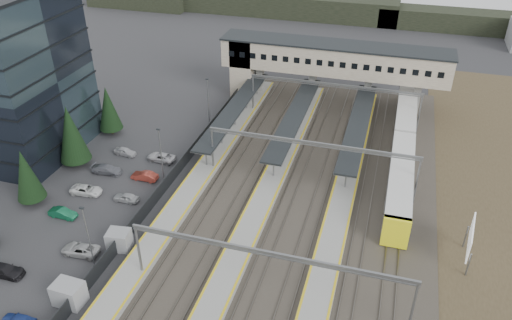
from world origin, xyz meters
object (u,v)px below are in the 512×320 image
(relay_cabin_near, at_px, (69,293))
(footbridge, at_px, (318,60))
(train, at_px, (403,144))
(billboard, at_px, (470,238))
(relay_cabin_far, at_px, (119,240))

(relay_cabin_near, xyz_separation_m, footbridge, (15.04, 55.49, 6.67))
(footbridge, distance_m, train, 23.76)
(footbridge, relative_size, billboard, 7.00)
(train, bearing_deg, relay_cabin_far, -135.40)
(relay_cabin_near, xyz_separation_m, relay_cabin_far, (0.66, 8.92, -0.09))
(relay_cabin_far, bearing_deg, billboard, 13.18)
(relay_cabin_near, bearing_deg, billboard, 24.59)
(relay_cabin_far, xyz_separation_m, billboard, (38.57, 9.04, 2.11))
(relay_cabin_far, distance_m, billboard, 39.67)
(footbridge, xyz_separation_m, billboard, (24.19, -37.54, -4.65))
(train, bearing_deg, relay_cabin_near, -128.66)
(relay_cabin_far, height_order, billboard, billboard)
(relay_cabin_far, bearing_deg, footbridge, 72.85)
(relay_cabin_far, relative_size, train, 0.06)
(relay_cabin_far, xyz_separation_m, train, (30.67, 30.25, 1.07))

